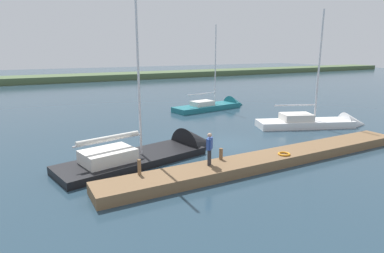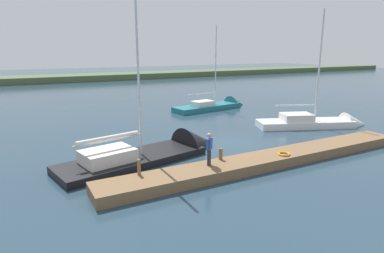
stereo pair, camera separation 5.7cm
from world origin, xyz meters
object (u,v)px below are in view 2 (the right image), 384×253
object	(u,v)px
mooring_post_far	(221,154)
sailboat_behind_pier	(165,153)
sailboat_outer_mooring	(320,125)
life_ring_buoy	(284,154)
sailboat_near_dock	(218,107)
mooring_post_near	(139,167)
person_on_dock	(209,147)

from	to	relation	value
mooring_post_far	sailboat_behind_pier	bearing A→B (deg)	-65.30
mooring_post_far	sailboat_outer_mooring	world-z (taller)	sailboat_outer_mooring
life_ring_buoy	sailboat_near_dock	size ratio (longest dim) A/B	0.07
mooring_post_near	sailboat_outer_mooring	world-z (taller)	sailboat_outer_mooring
sailboat_outer_mooring	life_ring_buoy	bearing A→B (deg)	-128.20
mooring_post_near	sailboat_near_dock	distance (m)	20.76
mooring_post_far	person_on_dock	bearing A→B (deg)	23.59
mooring_post_near	person_on_dock	xyz separation A→B (m)	(-3.45, 0.42, 0.57)
life_ring_buoy	mooring_post_far	bearing A→B (deg)	-16.35
mooring_post_near	life_ring_buoy	distance (m)	7.91
mooring_post_near	life_ring_buoy	world-z (taller)	mooring_post_near
mooring_post_near	sailboat_outer_mooring	bearing A→B (deg)	-165.92
sailboat_behind_pier	mooring_post_near	bearing A→B (deg)	-140.83
mooring_post_far	life_ring_buoy	bearing A→B (deg)	163.65
person_on_dock	mooring_post_near	bearing A→B (deg)	-140.53
sailboat_outer_mooring	mooring_post_near	bearing A→B (deg)	-144.33
mooring_post_near	sailboat_outer_mooring	distance (m)	17.33
mooring_post_far	life_ring_buoy	world-z (taller)	mooring_post_far
person_on_dock	sailboat_near_dock	bearing A→B (deg)	102.08
sailboat_behind_pier	sailboat_outer_mooring	bearing A→B (deg)	-8.88
mooring_post_far	mooring_post_near	bearing A→B (deg)	0.00
sailboat_behind_pier	person_on_dock	bearing A→B (deg)	-92.53
mooring_post_near	sailboat_behind_pier	bearing A→B (deg)	-128.94
mooring_post_far	person_on_dock	xyz separation A→B (m)	(0.96, 0.42, 0.63)
person_on_dock	sailboat_behind_pier	bearing A→B (deg)	145.73
sailboat_outer_mooring	person_on_dock	bearing A→B (deg)	-139.27
mooring_post_near	sailboat_near_dock	xyz separation A→B (m)	(-14.11, -15.21, -0.76)
mooring_post_near	sailboat_behind_pier	world-z (taller)	sailboat_behind_pier
mooring_post_far	life_ring_buoy	size ratio (longest dim) A/B	0.90
sailboat_near_dock	sailboat_behind_pier	world-z (taller)	sailboat_behind_pier
mooring_post_near	sailboat_behind_pier	size ratio (longest dim) A/B	0.06
life_ring_buoy	mooring_post_near	bearing A→B (deg)	-7.31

